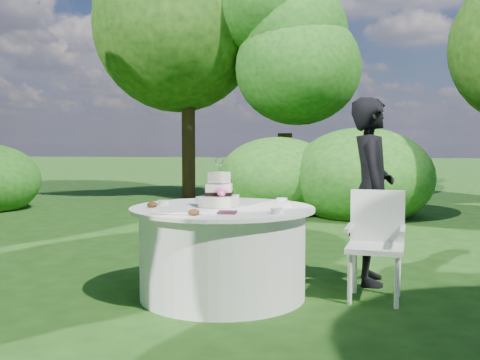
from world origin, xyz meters
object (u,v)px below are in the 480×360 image
object	(u,v)px
table	(223,251)
cake	(219,193)
napkins	(227,212)
guest	(371,191)
chair	(376,237)

from	to	relation	value
table	cake	bearing A→B (deg)	158.83
napkins	guest	distance (m)	1.60
guest	chair	size ratio (longest dim) A/B	1.90
table	chair	world-z (taller)	chair
cake	chair	xyz separation A→B (m)	(1.32, 0.11, -0.36)
napkins	chair	distance (m)	1.33
table	cake	world-z (taller)	cake
cake	guest	bearing A→B (deg)	24.98
guest	cake	bearing A→B (deg)	116.02
napkins	cake	world-z (taller)	cake
cake	chair	distance (m)	1.37
napkins	chair	bearing A→B (deg)	24.54
napkins	chair	xyz separation A→B (m)	(1.19, 0.54, -0.26)
cake	chair	bearing A→B (deg)	4.70
guest	chair	world-z (taller)	guest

